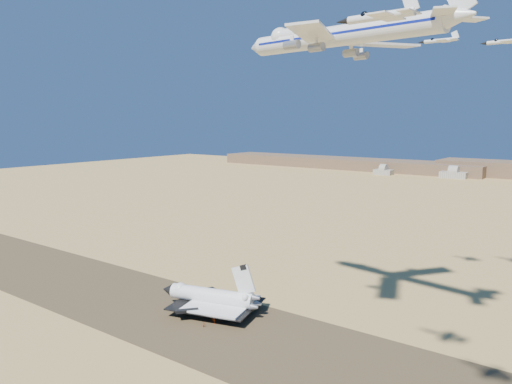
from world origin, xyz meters
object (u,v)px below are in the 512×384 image
Objects in this scene: shuttle at (211,298)px; chase_jet_f at (504,41)px; crew_a at (213,319)px; crew_b at (204,325)px; chase_jet_a at (379,16)px; chase_jet_e at (440,40)px; carrier_747 at (334,36)px; crew_c at (214,321)px.

chase_jet_f is (77.80, 63.83, 89.24)m from shuttle.
crew_b is at bearing -151.62° from crew_a.
chase_jet_a is (69.15, -26.75, 85.69)m from crew_b.
crew_b is 0.12× the size of chase_jet_e.
carrier_747 reaches higher than crew_b.
shuttle is at bearing 23.50° from crew_b.
crew_c is (1.72, -1.35, 0.08)m from crew_a.
chase_jet_a is 1.11× the size of chase_jet_f.
carrier_747 is 98.46m from crew_c.
crew_c is at bearing -129.30° from chase_jet_e.
chase_jet_e is (51.18, 60.43, 93.96)m from crew_c.
carrier_747 is 49.03m from chase_jet_e.
carrier_747 reaches higher than chase_jet_e.
chase_jet_e is at bearing -144.23° from chase_jet_f.
chase_jet_e is at bearing -20.93° from crew_a.
crew_c is 0.13× the size of chase_jet_f.
shuttle reaches higher than crew_a.
shuttle is 12.04m from crew_c.
crew_a is 0.11× the size of chase_jet_a.
shuttle reaches higher than crew_c.
shuttle is at bearing -137.49° from chase_jet_e.
chase_jet_e reaches higher than shuttle.
crew_c is at bearing 159.35° from chase_jet_a.
carrier_747 is at bearing -116.53° from chase_jet_f.
chase_jet_f is at bearing 92.95° from chase_jet_a.
shuttle is 118.20m from chase_jet_a.
chase_jet_a is at bearing -119.56° from crew_b.
crew_a is (6.61, -6.33, -4.14)m from shuttle.
carrier_747 is at bearing -108.38° from chase_jet_e.
carrier_747 is 5.08× the size of chase_jet_f.
chase_jet_e is at bearing 79.05° from carrier_747.
chase_jet_a reaches higher than crew_b.
chase_jet_e reaches higher than crew_b.
crew_c is 122.88m from chase_jet_e.
carrier_747 is (43.31, 6.57, 86.86)m from shuttle.
chase_jet_a is 1.17× the size of chase_jet_e.
chase_jet_f reaches higher than shuttle.
chase_jet_f is at bearing 24.30° from shuttle.
shuttle reaches higher than crew_b.
chase_jet_f reaches higher than crew_c.
shuttle is 20.30× the size of crew_c.
crew_c is 136.55m from chase_jet_f.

